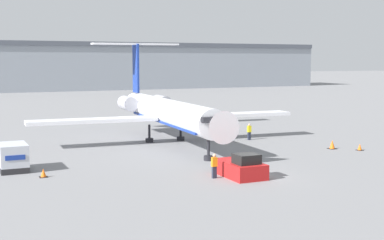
# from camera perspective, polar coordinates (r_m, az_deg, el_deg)

# --- Properties ---
(ground_plane) EXTENTS (600.00, 600.00, 0.00)m
(ground_plane) POSITION_cam_1_polar(r_m,az_deg,el_deg) (38.66, 6.23, -6.11)
(ground_plane) COLOR slate
(terminal_building) EXTENTS (180.00, 16.80, 13.43)m
(terminal_building) POSITION_cam_1_polar(r_m,az_deg,el_deg) (153.60, -17.47, 5.50)
(terminal_building) COLOR #8C939E
(terminal_building) RESTS_ON ground
(airplane_main) EXTENTS (27.84, 26.91, 10.39)m
(airplane_main) POSITION_cam_1_polar(r_m,az_deg,el_deg) (54.57, -2.74, 1.00)
(airplane_main) COLOR white
(airplane_main) RESTS_ON ground
(pushback_tug) EXTENTS (2.35, 4.12, 1.79)m
(pushback_tug) POSITION_cam_1_polar(r_m,az_deg,el_deg) (38.73, 5.19, -5.08)
(pushback_tug) COLOR #B21919
(pushback_tug) RESTS_ON ground
(luggage_cart) EXTENTS (2.03, 3.09, 2.08)m
(luggage_cart) POSITION_cam_1_polar(r_m,az_deg,el_deg) (42.70, -18.55, -3.79)
(luggage_cart) COLOR #232326
(luggage_cart) RESTS_ON ground
(worker_near_tug) EXTENTS (0.40, 0.25, 1.76)m
(worker_near_tug) POSITION_cam_1_polar(r_m,az_deg,el_deg) (38.04, 2.40, -4.86)
(worker_near_tug) COLOR #232838
(worker_near_tug) RESTS_ON ground
(worker_by_wing) EXTENTS (0.40, 0.24, 1.74)m
(worker_by_wing) POSITION_cam_1_polar(r_m,az_deg,el_deg) (56.49, 6.13, -1.21)
(worker_by_wing) COLOR #232838
(worker_by_wing) RESTS_ON ground
(traffic_cone_left) EXTENTS (0.57, 0.57, 0.62)m
(traffic_cone_left) POSITION_cam_1_polar(r_m,az_deg,el_deg) (39.89, -15.57, -5.49)
(traffic_cone_left) COLOR black
(traffic_cone_left) RESTS_ON ground
(traffic_cone_right) EXTENTS (0.71, 0.71, 0.84)m
(traffic_cone_right) POSITION_cam_1_polar(r_m,az_deg,el_deg) (52.27, 14.73, -2.56)
(traffic_cone_right) COLOR black
(traffic_cone_right) RESTS_ON ground
(traffic_cone_mid) EXTENTS (0.55, 0.55, 0.63)m
(traffic_cone_mid) POSITION_cam_1_polar(r_m,az_deg,el_deg) (52.13, 17.46, -2.79)
(traffic_cone_mid) COLOR black
(traffic_cone_mid) RESTS_ON ground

